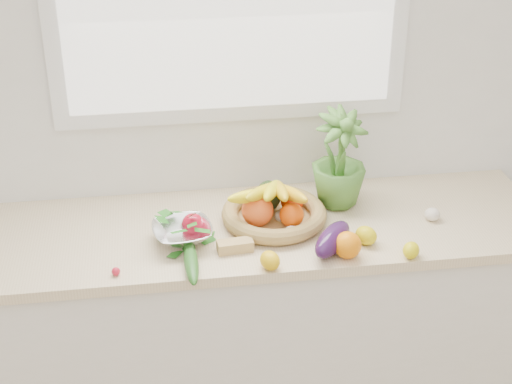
{
  "coord_description": "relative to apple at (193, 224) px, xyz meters",
  "views": [
    {
      "loc": [
        -0.29,
        -0.47,
        2.38
      ],
      "look_at": [
        0.05,
        1.93,
        1.05
      ],
      "focal_mm": 55.0,
      "sensor_mm": 36.0,
      "label": 1
    }
  ],
  "objects": [
    {
      "name": "garlic_a",
      "position": [
        0.34,
        -0.08,
        -0.02
      ],
      "size": [
        0.06,
        0.06,
        0.05
      ],
      "primitive_type": "ellipsoid",
      "rotation": [
        0.0,
        0.0,
        -0.02
      ],
      "color": "white",
      "rests_on": "countertop"
    },
    {
      "name": "countertop",
      "position": [
        0.18,
        0.03,
        -0.06
      ],
      "size": [
        2.24,
        0.62,
        0.04
      ],
      "primitive_type": "cube",
      "color": "beige",
      "rests_on": "counter_cabinet"
    },
    {
      "name": "ginger",
      "position": [
        0.14,
        -0.13,
        -0.02
      ],
      "size": [
        0.13,
        0.06,
        0.04
      ],
      "primitive_type": "cube",
      "rotation": [
        0.0,
        0.0,
        0.09
      ],
      "color": "tan",
      "rests_on": "countertop"
    },
    {
      "name": "counter_cabinet",
      "position": [
        0.18,
        0.03,
        -0.51
      ],
      "size": [
        2.2,
        0.58,
        0.86
      ],
      "primitive_type": "cube",
      "color": "silver",
      "rests_on": "ground"
    },
    {
      "name": "fruit_basket",
      "position": [
        0.3,
        0.04,
        0.01
      ],
      "size": [
        0.49,
        0.49,
        0.19
      ],
      "color": "tan",
      "rests_on": "countertop"
    },
    {
      "name": "garlic_c",
      "position": [
        0.88,
        -0.03,
        -0.02
      ],
      "size": [
        0.07,
        0.07,
        0.05
      ],
      "primitive_type": "ellipsoid",
      "rotation": [
        0.0,
        0.0,
        0.31
      ],
      "color": "beige",
      "rests_on": "countertop"
    },
    {
      "name": "orange_loose",
      "position": [
        0.51,
        -0.22,
        0.01
      ],
      "size": [
        0.11,
        0.11,
        0.09
      ],
      "primitive_type": "sphere",
      "rotation": [
        0.0,
        0.0,
        0.16
      ],
      "color": "orange",
      "rests_on": "countertop"
    },
    {
      "name": "eggplant",
      "position": [
        0.47,
        -0.18,
        0.01
      ],
      "size": [
        0.2,
        0.23,
        0.09
      ],
      "primitive_type": "ellipsoid",
      "rotation": [
        0.0,
        0.0,
        -0.64
      ],
      "color": "#2D103B",
      "rests_on": "countertop"
    },
    {
      "name": "back_wall",
      "position": [
        0.18,
        0.33,
        0.41
      ],
      "size": [
        4.5,
        0.02,
        2.7
      ],
      "primitive_type": "cube",
      "color": "white",
      "rests_on": "ground"
    },
    {
      "name": "colander_with_spinach",
      "position": [
        -0.04,
        -0.05,
        0.02
      ],
      "size": [
        0.24,
        0.24,
        0.11
      ],
      "color": "silver",
      "rests_on": "countertop"
    },
    {
      "name": "radish",
      "position": [
        -0.27,
        -0.22,
        -0.03
      ],
      "size": [
        0.03,
        0.03,
        0.03
      ],
      "primitive_type": "sphere",
      "rotation": [
        0.0,
        0.0,
        0.06
      ],
      "color": "red",
      "rests_on": "countertop"
    },
    {
      "name": "lemon_c",
      "position": [
        0.59,
        -0.15,
        -0.01
      ],
      "size": [
        0.1,
        0.11,
        0.07
      ],
      "primitive_type": "ellipsoid",
      "rotation": [
        0.0,
        0.0,
        0.61
      ],
      "color": "#D3BE0B",
      "rests_on": "countertop"
    },
    {
      "name": "lemon_a",
      "position": [
        0.24,
        -0.25,
        -0.01
      ],
      "size": [
        0.09,
        0.1,
        0.06
      ],
      "primitive_type": "ellipsoid",
      "rotation": [
        0.0,
        0.0,
        0.38
      ],
      "color": "#E2AF0C",
      "rests_on": "countertop"
    },
    {
      "name": "potted_herb",
      "position": [
        0.56,
        0.14,
        0.16
      ],
      "size": [
        0.27,
        0.27,
        0.37
      ],
      "primitive_type": "imported",
      "rotation": [
        0.0,
        0.0,
        0.42
      ],
      "color": "#477D2D",
      "rests_on": "countertop"
    },
    {
      "name": "lemon_b",
      "position": [
        0.72,
        -0.25,
        -0.01
      ],
      "size": [
        0.08,
        0.09,
        0.06
      ],
      "primitive_type": "ellipsoid",
      "rotation": [
        0.0,
        0.0,
        -0.52
      ],
      "color": "yellow",
      "rests_on": "countertop"
    },
    {
      "name": "cucumber",
      "position": [
        -0.02,
        -0.22,
        -0.02
      ],
      "size": [
        0.05,
        0.26,
        0.05
      ],
      "primitive_type": "ellipsoid",
      "rotation": [
        0.0,
        0.0,
        0.0
      ],
      "color": "#195719",
      "rests_on": "countertop"
    },
    {
      "name": "garlic_b",
      "position": [
        0.33,
        0.04,
        -0.02
      ],
      "size": [
        0.07,
        0.07,
        0.04
      ],
      "primitive_type": "ellipsoid",
      "rotation": [
        0.0,
        0.0,
        -0.42
      ],
      "color": "beige",
      "rests_on": "countertop"
    },
    {
      "name": "apple",
      "position": [
        0.0,
        0.0,
        0.0
      ],
      "size": [
        0.09,
        0.09,
        0.08
      ],
      "primitive_type": "sphere",
      "rotation": [
        0.0,
        0.0,
        -0.11
      ],
      "color": "red",
      "rests_on": "countertop"
    }
  ]
}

